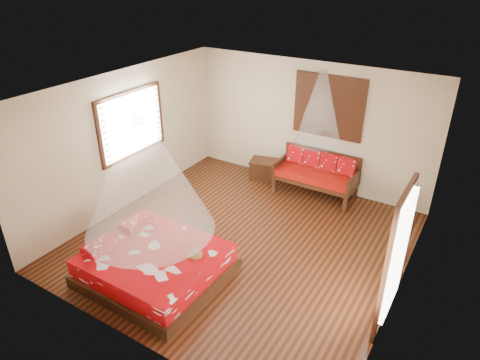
% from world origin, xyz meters
% --- Properties ---
extents(room, '(5.54, 5.54, 2.84)m').
position_xyz_m(room, '(0.00, 0.00, 1.40)').
color(room, black).
rests_on(room, ground).
extents(bed, '(2.09, 1.90, 0.64)m').
position_xyz_m(bed, '(-0.69, -1.60, 0.25)').
color(bed, black).
rests_on(bed, floor).
extents(daybed, '(1.75, 0.78, 0.94)m').
position_xyz_m(daybed, '(0.43, 2.38, 0.52)').
color(daybed, black).
rests_on(daybed, floor).
extents(storage_chest, '(0.75, 0.63, 0.45)m').
position_xyz_m(storage_chest, '(-0.89, 2.45, 0.23)').
color(storage_chest, black).
rests_on(storage_chest, floor).
extents(shutter_panel, '(1.52, 0.06, 1.32)m').
position_xyz_m(shutter_panel, '(0.43, 2.72, 1.90)').
color(shutter_panel, black).
rests_on(shutter_panel, wall_back).
extents(window_left, '(0.10, 1.74, 1.34)m').
position_xyz_m(window_left, '(-2.71, 0.20, 1.70)').
color(window_left, black).
rests_on(window_left, wall_left).
extents(glazed_door, '(0.08, 1.02, 2.16)m').
position_xyz_m(glazed_door, '(2.72, -0.60, 1.07)').
color(glazed_door, black).
rests_on(glazed_door, floor).
extents(wine_tray, '(0.24, 0.24, 0.20)m').
position_xyz_m(wine_tray, '(-0.06, -1.32, 0.55)').
color(wine_tray, brown).
rests_on(wine_tray, bed).
extents(mosquito_net_main, '(1.95, 1.95, 1.80)m').
position_xyz_m(mosquito_net_main, '(-0.67, -1.60, 1.85)').
color(mosquito_net_main, white).
rests_on(mosquito_net_main, ceiling).
extents(mosquito_net_daybed, '(0.96, 0.96, 1.50)m').
position_xyz_m(mosquito_net_daybed, '(0.43, 2.25, 2.00)').
color(mosquito_net_daybed, white).
rests_on(mosquito_net_daybed, ceiling).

